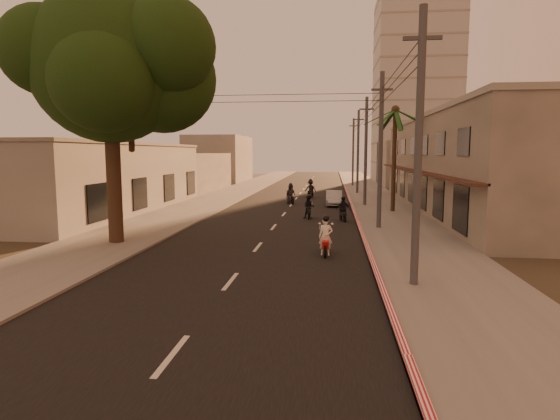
% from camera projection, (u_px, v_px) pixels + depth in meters
% --- Properties ---
extents(ground, '(160.00, 160.00, 0.00)m').
position_uv_depth(ground, '(250.00, 257.00, 20.15)').
color(ground, '#383023').
rests_on(ground, ground).
extents(road, '(10.00, 140.00, 0.02)m').
position_uv_depth(road, '(291.00, 205.00, 39.88)').
color(road, black).
rests_on(road, ground).
extents(sidewalk_right, '(5.00, 140.00, 0.12)m').
position_uv_depth(sidewalk_right, '(380.00, 206.00, 39.05)').
color(sidewalk_right, slate).
rests_on(sidewalk_right, ground).
extents(sidewalk_left, '(5.00, 140.00, 0.12)m').
position_uv_depth(sidewalk_left, '(205.00, 204.00, 40.70)').
color(sidewalk_left, slate).
rests_on(sidewalk_left, ground).
extents(curb_stripe, '(0.20, 60.00, 0.20)m').
position_uv_depth(curb_stripe, '(354.00, 212.00, 34.38)').
color(curb_stripe, red).
rests_on(curb_stripe, ground).
extents(shophouse_row, '(8.80, 34.20, 7.30)m').
position_uv_depth(shophouse_row, '(469.00, 163.00, 35.93)').
color(shophouse_row, gray).
rests_on(shophouse_row, ground).
extents(left_building, '(8.20, 24.20, 5.20)m').
position_uv_depth(left_building, '(99.00, 178.00, 35.19)').
color(left_building, '#9C988D').
rests_on(left_building, ground).
extents(distant_tower, '(12.10, 12.10, 28.00)m').
position_uv_depth(distant_tower, '(415.00, 90.00, 71.94)').
color(distant_tower, '#B7B5B2').
rests_on(distant_tower, ground).
extents(broadleaf_tree, '(9.60, 8.70, 12.10)m').
position_uv_depth(broadleaf_tree, '(118.00, 67.00, 21.97)').
color(broadleaf_tree, black).
rests_on(broadleaf_tree, ground).
extents(palm_tree, '(5.00, 5.00, 8.20)m').
position_uv_depth(palm_tree, '(395.00, 116.00, 34.19)').
color(palm_tree, black).
rests_on(palm_tree, ground).
extents(utility_poles, '(1.20, 48.26, 9.00)m').
position_uv_depth(utility_poles, '(366.00, 127.00, 38.41)').
color(utility_poles, '#38383A').
rests_on(utility_poles, ground).
extents(filler_right, '(8.00, 14.00, 6.00)m').
position_uv_depth(filler_right, '(411.00, 164.00, 62.64)').
color(filler_right, '#9C988D').
rests_on(filler_right, ground).
extents(filler_left_near, '(8.00, 14.00, 4.40)m').
position_uv_depth(filler_left_near, '(183.00, 172.00, 54.97)').
color(filler_left_near, '#9C988D').
rests_on(filler_left_near, ground).
extents(filler_left_far, '(8.00, 14.00, 7.00)m').
position_uv_depth(filler_left_far, '(219.00, 159.00, 72.57)').
color(filler_left_far, '#9C988D').
rests_on(filler_left_far, ground).
extents(scooter_red, '(0.68, 1.80, 1.77)m').
position_uv_depth(scooter_red, '(326.00, 238.00, 20.31)').
color(scooter_red, black).
rests_on(scooter_red, ground).
extents(scooter_mid_a, '(0.81, 1.70, 1.66)m').
position_uv_depth(scooter_mid_a, '(309.00, 208.00, 31.72)').
color(scooter_mid_a, black).
rests_on(scooter_mid_a, ground).
extents(scooter_mid_b, '(1.06, 1.67, 1.65)m').
position_uv_depth(scooter_mid_b, '(343.00, 210.00, 30.52)').
color(scooter_mid_b, black).
rests_on(scooter_mid_b, ground).
extents(scooter_far_a, '(1.22, 1.78, 1.84)m').
position_uv_depth(scooter_far_a, '(291.00, 194.00, 40.80)').
color(scooter_far_a, black).
rests_on(scooter_far_a, ground).
extents(scooter_far_b, '(1.41, 1.91, 1.89)m').
position_uv_depth(scooter_far_b, '(311.00, 189.00, 46.51)').
color(scooter_far_b, black).
rests_on(scooter_far_b, ground).
extents(parked_car, '(1.44, 3.88, 1.27)m').
position_uv_depth(parked_car, '(334.00, 198.00, 39.53)').
color(parked_car, '#A3A6AB').
rests_on(parked_car, ground).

